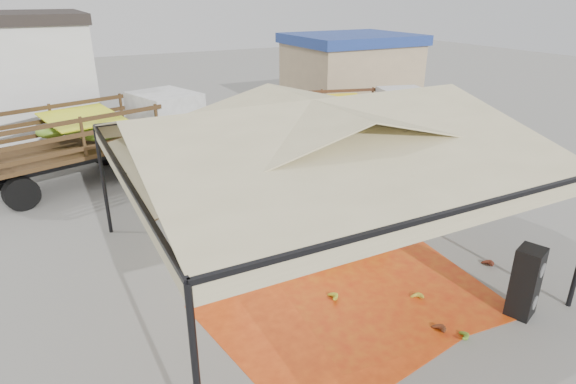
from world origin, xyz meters
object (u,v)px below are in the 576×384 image
banana_heap (312,206)px  truck_left (105,131)px  truck_right (355,114)px  speaker_stack (526,282)px  vendor (218,199)px

banana_heap → truck_left: size_ratio=0.72×
truck_right → banana_heap: bearing=-117.7°
truck_right → speaker_stack: bearing=-92.3°
vendor → truck_right: 8.94m
truck_left → truck_right: (9.73, -1.37, -0.17)m
speaker_stack → truck_right: (3.64, 11.15, 0.68)m
speaker_stack → vendor: 7.79m
speaker_stack → truck_right: truck_right is taller
banana_heap → truck_left: 8.36m
truck_left → truck_right: truck_left is taller
truck_left → speaker_stack: bearing=-80.9°
speaker_stack → truck_left: (-6.09, 12.53, 0.85)m
vendor → truck_right: size_ratio=0.23×
banana_heap → speaker_stack: 5.71m
banana_heap → speaker_stack: size_ratio=3.85×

